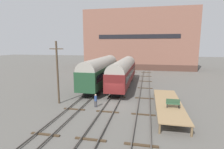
{
  "coord_description": "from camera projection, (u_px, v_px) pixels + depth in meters",
  "views": [
    {
      "loc": [
        4.26,
        -21.28,
        7.51
      ],
      "look_at": [
        -2.0,
        9.4,
        2.2
      ],
      "focal_mm": 28.0,
      "sensor_mm": 36.0,
      "label": 1
    }
  ],
  "objects": [
    {
      "name": "person_worker",
      "position": [
        96.0,
        99.0,
        21.2
      ],
      "size": [
        0.32,
        0.32,
        1.64
      ],
      "color": "#282833",
      "rests_on": "ground"
    },
    {
      "name": "station_platform",
      "position": [
        168.0,
        103.0,
        19.99
      ],
      "size": [
        2.87,
        11.51,
        0.99
      ],
      "color": "#8C704C",
      "rests_on": "ground"
    },
    {
      "name": "train_car_green",
      "position": [
        101.0,
        70.0,
        31.55
      ],
      "size": [
        3.07,
        16.84,
        5.28
      ],
      "color": "black",
      "rests_on": "ground"
    },
    {
      "name": "track_right",
      "position": [
        144.0,
        105.0,
        21.84
      ],
      "size": [
        2.6,
        60.0,
        0.26
      ],
      "color": "#4C4742",
      "rests_on": "ground"
    },
    {
      "name": "train_car_maroon",
      "position": [
        123.0,
        71.0,
        31.73
      ],
      "size": [
        2.99,
        18.06,
        5.01
      ],
      "color": "black",
      "rests_on": "ground"
    },
    {
      "name": "track_left",
      "position": [
        83.0,
        101.0,
        23.42
      ],
      "size": [
        2.6,
        60.0,
        0.26
      ],
      "color": "#4C4742",
      "rests_on": "ground"
    },
    {
      "name": "warehouse_building",
      "position": [
        139.0,
        40.0,
        56.17
      ],
      "size": [
        33.65,
        11.0,
        18.09
      ],
      "color": "#4F342A",
      "rests_on": "ground"
    },
    {
      "name": "ground_plane",
      "position": [
        113.0,
        104.0,
        22.66
      ],
      "size": [
        200.0,
        200.0,
        0.0
      ],
      "primitive_type": "plane",
      "color": "#56544F"
    },
    {
      "name": "utility_pole",
      "position": [
        58.0,
        72.0,
        22.08
      ],
      "size": [
        1.8,
        0.24,
        7.99
      ],
      "color": "#473828",
      "rests_on": "ground"
    },
    {
      "name": "bench",
      "position": [
        173.0,
        103.0,
        18.3
      ],
      "size": [
        1.4,
        0.4,
        0.91
      ],
      "color": "#2D4C33",
      "rests_on": "station_platform"
    },
    {
      "name": "track_middle",
      "position": [
        113.0,
        102.0,
        22.63
      ],
      "size": [
        2.6,
        60.0,
        0.26
      ],
      "color": "#4C4742",
      "rests_on": "ground"
    }
  ]
}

